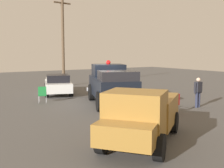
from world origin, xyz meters
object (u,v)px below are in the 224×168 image
Objects in this scene: utility_pole at (63,40)px; classic_hot_rod at (58,84)px; vintage_fire_truck at (111,84)px; lawn_chair_near_truck at (106,86)px; lawn_chair_spare at (174,102)px; spectator_standing at (198,90)px; parked_pickup at (142,114)px; lawn_chair_by_car at (42,93)px; traffic_cone at (171,104)px; spectator_seated at (106,85)px.

classic_hot_rod is at bearing -118.16° from utility_pole.
vintage_fire_truck reaches higher than lawn_chair_near_truck.
utility_pole reaches higher than lawn_chair_spare.
spectator_standing is at bearing 12.65° from lawn_chair_spare.
parked_pickup is 4.81× the size of lawn_chair_spare.
lawn_chair_near_truck is 5.25m from lawn_chair_by_car.
traffic_cone is (-0.01, -6.76, -0.28)m from lawn_chair_near_truck.
parked_pickup is 7.25m from spectator_standing.
classic_hot_rod is 12.32m from parked_pickup.
parked_pickup reaches higher than lawn_chair_spare.
lawn_chair_spare is (1.17, -4.05, -0.61)m from vintage_fire_truck.
spectator_seated is at bearing 64.83° from parked_pickup.
lawn_chair_by_car is at bearing 143.54° from vintage_fire_truck.
lawn_chair_near_truck is 0.13× the size of utility_pole.
parked_pickup reaches higher than traffic_cone.
classic_hot_rod is (-1.16, 5.50, -0.45)m from vintage_fire_truck.
classic_hot_rod is at bearing 81.37° from parked_pickup.
utility_pole reaches higher than lawn_chair_by_car.
vintage_fire_truck is at bearing -36.46° from lawn_chair_by_car.
parked_pickup is 2.93× the size of spectator_standing.
traffic_cone is (2.93, -8.74, -0.44)m from classic_hot_rod.
lawn_chair_near_truck is 0.79× the size of spectator_seated.
utility_pole reaches higher than classic_hot_rod.
classic_hot_rod is 0.96× the size of parked_pickup.
vintage_fire_truck is 10.20m from utility_pole.
parked_pickup is (-3.01, -6.67, -0.21)m from vintage_fire_truck.
spectator_seated is 7.21m from utility_pole.
spectator_seated is (0.55, 7.45, 0.11)m from lawn_chair_spare.
spectator_seated is 2.03× the size of traffic_cone.
lawn_chair_near_truck is 7.27m from spectator_standing.
spectator_standing is at bearing -9.20° from traffic_cone.
spectator_standing reaches higher than classic_hot_rod.
lawn_chair_spare is (-0.61, -7.57, 0.00)m from lawn_chair_near_truck.
traffic_cone is at bearing 35.74° from parked_pickup.
lawn_chair_spare is at bearing -55.22° from lawn_chair_by_car.
lawn_chair_by_car is 9.16m from spectator_standing.
utility_pole is at bearing 100.41° from spectator_standing.
spectator_standing reaches higher than lawn_chair_near_truck.
spectator_seated is (1.72, 3.40, -0.50)m from vintage_fire_truck.
lawn_chair_near_truck is (2.94, -1.98, -0.16)m from classic_hot_rod.
utility_pole is at bearing 92.99° from traffic_cone.
spectator_seated is at bearing -84.27° from utility_pole.
parked_pickup is 4.81× the size of lawn_chair_near_truck.
utility_pole is at bearing 90.33° from lawn_chair_spare.
vintage_fire_truck is 3.78× the size of spectator_standing.
classic_hot_rod is 2.82× the size of spectator_standing.
traffic_cone is at bearing -87.01° from utility_pole.
spectator_seated reaches higher than lawn_chair_near_truck.
vintage_fire_truck is 4.24m from lawn_chair_by_car.
vintage_fire_truck is 5.64m from classic_hot_rod.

